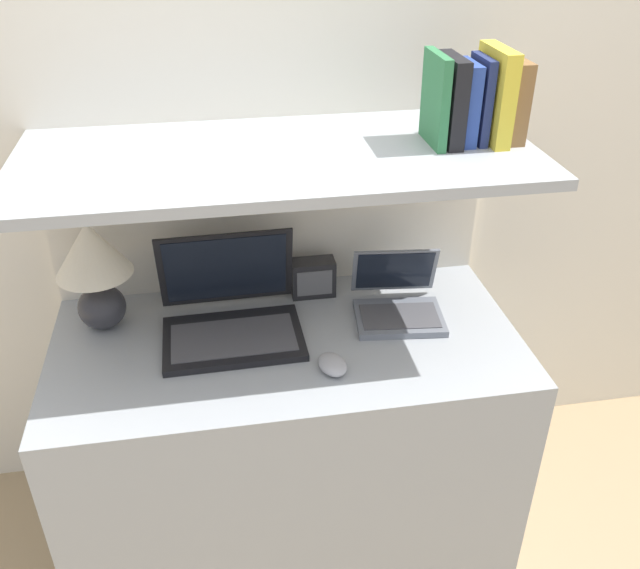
{
  "coord_description": "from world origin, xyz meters",
  "views": [
    {
      "loc": [
        -0.17,
        -1.2,
        1.83
      ],
      "look_at": [
        0.09,
        0.32,
        0.89
      ],
      "focal_mm": 38.0,
      "sensor_mm": 36.0,
      "label": 1
    }
  ],
  "objects": [
    {
      "name": "wall_back",
      "position": [
        0.0,
        0.7,
        1.2
      ],
      "size": [
        6.0,
        0.05,
        2.4
      ],
      "color": "silver",
      "rests_on": "ground_plane"
    },
    {
      "name": "desk",
      "position": [
        0.0,
        0.32,
        0.36
      ],
      "size": [
        1.3,
        0.64,
        0.72
      ],
      "color": "#999EA3",
      "rests_on": "ground_plane"
    },
    {
      "name": "back_riser",
      "position": [
        0.0,
        0.66,
        0.61
      ],
      "size": [
        1.3,
        0.04,
        1.21
      ],
      "color": "silver",
      "rests_on": "ground_plane"
    },
    {
      "name": "shelf",
      "position": [
        0.0,
        0.39,
        1.22
      ],
      "size": [
        1.3,
        0.58,
        0.03
      ],
      "color": "#999EA3",
      "rests_on": "back_riser"
    },
    {
      "name": "table_lamp",
      "position": [
        -0.5,
        0.48,
        0.92
      ],
      "size": [
        0.21,
        0.21,
        0.33
      ],
      "color": "#2D2D33",
      "rests_on": "desk"
    },
    {
      "name": "laptop_large",
      "position": [
        -0.15,
        0.39,
        0.77
      ],
      "size": [
        0.39,
        0.33,
        0.27
      ],
      "color": "black",
      "rests_on": "desk"
    },
    {
      "name": "laptop_small",
      "position": [
        0.34,
        0.4,
        0.76
      ],
      "size": [
        0.28,
        0.27,
        0.18
      ],
      "color": "slate",
      "rests_on": "desk"
    },
    {
      "name": "computer_mouse",
      "position": [
        0.1,
        0.17,
        0.74
      ],
      "size": [
        0.09,
        0.11,
        0.04
      ],
      "color": "#99999E",
      "rests_on": "desk"
    },
    {
      "name": "router_box",
      "position": [
        0.11,
        0.55,
        0.78
      ],
      "size": [
        0.13,
        0.07,
        0.12
      ],
      "color": "black",
      "rests_on": "desk"
    },
    {
      "name": "book_brown",
      "position": [
        0.6,
        0.39,
        1.34
      ],
      "size": [
        0.04,
        0.13,
        0.2
      ],
      "color": "brown",
      "rests_on": "shelf"
    },
    {
      "name": "book_yellow",
      "position": [
        0.55,
        0.39,
        1.35
      ],
      "size": [
        0.04,
        0.18,
        0.23
      ],
      "color": "gold",
      "rests_on": "shelf"
    },
    {
      "name": "book_navy",
      "position": [
        0.51,
        0.39,
        1.34
      ],
      "size": [
        0.02,
        0.13,
        0.21
      ],
      "color": "navy",
      "rests_on": "shelf"
    },
    {
      "name": "book_blue",
      "position": [
        0.48,
        0.39,
        1.34
      ],
      "size": [
        0.03,
        0.13,
        0.2
      ],
      "color": "#284293",
      "rests_on": "shelf"
    },
    {
      "name": "book_black",
      "position": [
        0.43,
        0.39,
        1.35
      ],
      "size": [
        0.04,
        0.16,
        0.22
      ],
      "color": "black",
      "rests_on": "shelf"
    },
    {
      "name": "book_green",
      "position": [
        0.39,
        0.39,
        1.35
      ],
      "size": [
        0.02,
        0.16,
        0.22
      ],
      "color": "#2D7042",
      "rests_on": "shelf"
    }
  ]
}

